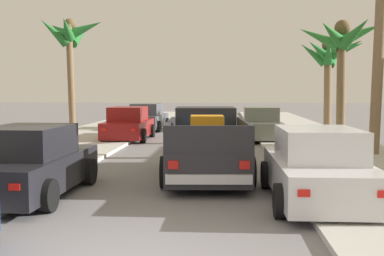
{
  "coord_description": "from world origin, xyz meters",
  "views": [
    {
      "loc": [
        1.27,
        -5.58,
        2.3
      ],
      "look_at": [
        0.32,
        8.06,
        1.2
      ],
      "focal_mm": 43.98,
      "sensor_mm": 36.0,
      "label": 1
    }
  ],
  "objects": [
    {
      "name": "palm_tree_right_back",
      "position": [
        6.24,
        14.95,
        4.28
      ],
      "size": [
        3.55,
        4.02,
        5.3
      ],
      "color": "brown",
      "rests_on": "ground"
    },
    {
      "name": "car_right_far",
      "position": [
        -3.19,
        21.18,
        0.71
      ],
      "size": [
        2.17,
        4.32,
        1.54
      ],
      "color": "#474C56",
      "rests_on": "ground"
    },
    {
      "name": "sidewalk_right",
      "position": [
        5.15,
        12.0,
        0.06
      ],
      "size": [
        4.75,
        60.0,
        0.12
      ],
      "primitive_type": "cube",
      "color": "beige",
      "rests_on": "ground"
    },
    {
      "name": "palm_tree_left_back",
      "position": [
        -6.5,
        17.77,
        4.86
      ],
      "size": [
        3.26,
        3.31,
        5.95
      ],
      "color": "brown",
      "rests_on": "ground"
    },
    {
      "name": "pickup_truck",
      "position": [
        0.78,
        6.93,
        0.8
      ],
      "size": [
        2.43,
        5.31,
        1.8
      ],
      "color": "#28282D",
      "rests_on": "ground"
    },
    {
      "name": "curb_right",
      "position": [
        4.17,
        12.0,
        0.05
      ],
      "size": [
        0.16,
        60.0,
        0.1
      ],
      "primitive_type": "cube",
      "color": "silver",
      "rests_on": "ground"
    },
    {
      "name": "car_right_near",
      "position": [
        3.16,
        4.08,
        0.71
      ],
      "size": [
        2.06,
        4.27,
        1.54
      ],
      "color": "silver",
      "rests_on": "ground"
    },
    {
      "name": "car_left_near",
      "position": [
        -3.19,
        15.88,
        0.71
      ],
      "size": [
        2.04,
        4.27,
        1.54
      ],
      "color": "maroon",
      "rests_on": "ground"
    },
    {
      "name": "car_left_mid",
      "position": [
        2.93,
        16.21,
        0.71
      ],
      "size": [
        2.07,
        4.28,
        1.54
      ],
      "color": "slate",
      "rests_on": "ground"
    },
    {
      "name": "curb_left",
      "position": [
        -4.17,
        12.0,
        0.05
      ],
      "size": [
        0.16,
        60.0,
        0.1
      ],
      "primitive_type": "cube",
      "color": "silver",
      "rests_on": "ground"
    },
    {
      "name": "palm_tree_left_fore",
      "position": [
        7.09,
        21.28,
        4.17
      ],
      "size": [
        3.7,
        3.85,
        5.19
      ],
      "color": "brown",
      "rests_on": "ground"
    },
    {
      "name": "car_right_mid",
      "position": [
        -2.94,
        4.22,
        0.71
      ],
      "size": [
        2.06,
        4.28,
        1.54
      ],
      "color": "black",
      "rests_on": "ground"
    },
    {
      "name": "sidewalk_left",
      "position": [
        -5.15,
        12.0,
        0.06
      ],
      "size": [
        4.75,
        60.0,
        0.12
      ],
      "primitive_type": "cube",
      "color": "beige",
      "rests_on": "ground"
    }
  ]
}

